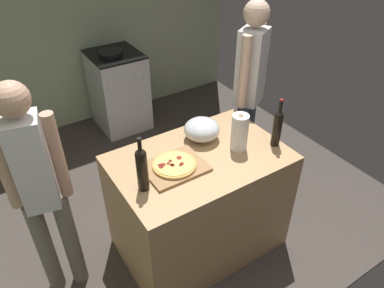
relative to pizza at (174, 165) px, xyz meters
name	(u,v)px	position (x,y,z in m)	size (l,w,h in m)	color
ground_plane	(146,185)	(0.17, 0.89, -0.93)	(3.95, 3.64, 0.02)	#3F3833
kitchen_wall_rear	(71,12)	(0.17, 2.46, 0.38)	(3.95, 0.10, 2.60)	#99A889
counter	(199,203)	(0.21, 0.01, -0.47)	(1.21, 0.79, 0.89)	tan
cutting_board	(174,167)	(0.00, 0.00, -0.02)	(0.40, 0.32, 0.02)	#9E7247
pizza	(174,165)	(0.00, 0.00, 0.00)	(0.29, 0.29, 0.03)	tan
mixing_bowl	(202,129)	(0.35, 0.19, 0.05)	(0.26, 0.26, 0.16)	#B2B2B7
paper_towel_roll	(239,132)	(0.50, -0.05, 0.10)	(0.12, 0.12, 0.28)	white
wine_bottle_dark	(142,168)	(-0.26, -0.07, 0.13)	(0.07, 0.07, 0.38)	black
wine_bottle_amber	(277,126)	(0.75, -0.16, 0.12)	(0.06, 0.06, 0.37)	black
stove	(119,90)	(0.44, 2.06, -0.46)	(0.55, 0.63, 0.95)	#B7B7BC
person_in_stripes	(40,188)	(-0.80, 0.23, 0.01)	(0.36, 0.24, 1.63)	slate
person_in_red	(249,86)	(1.04, 0.48, 0.09)	(0.36, 0.29, 1.73)	#383D4C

